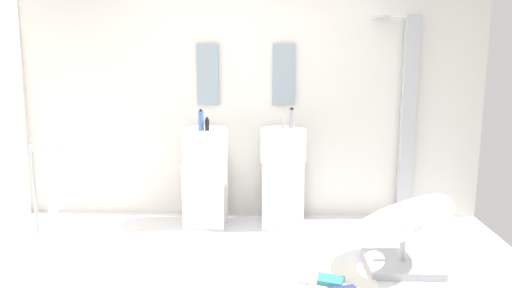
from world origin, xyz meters
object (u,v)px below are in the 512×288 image
lounge_chair (404,225)px  soap_bottle_blue (201,120)px  magazine_teal (330,280)px  soap_bottle_grey (292,118)px  coffee_mug (312,276)px  soap_bottle_black (207,125)px  shower_column (407,115)px  pedestal_sink_left (205,174)px  pedestal_sink_right (283,175)px  towel_rack (52,183)px

lounge_chair → soap_bottle_blue: (-1.72, 0.85, 0.71)m
magazine_teal → soap_bottle_grey: size_ratio=1.02×
coffee_mug → soap_bottle_black: 1.76m
shower_column → pedestal_sink_left: bearing=-173.0°
pedestal_sink_right → towel_rack: bearing=-156.4°
pedestal_sink_left → magazine_teal: size_ratio=5.33×
pedestal_sink_right → soap_bottle_grey: bearing=45.3°
towel_rack → soap_bottle_blue: size_ratio=4.78×
towel_rack → coffee_mug: bearing=-12.0°
pedestal_sink_right → magazine_teal: bearing=-75.3°
coffee_mug → soap_bottle_blue: size_ratio=0.54×
shower_column → coffee_mug: (-1.03, -1.53, -1.02)m
lounge_chair → soap_bottle_grey: size_ratio=5.39×
towel_rack → magazine_teal: (2.25, -0.43, -0.60)m
lounge_chair → shower_column: bearing=76.1°
coffee_mug → soap_bottle_blue: bearing=130.1°
lounge_chair → coffee_mug: lounge_chair is taller
shower_column → magazine_teal: 2.06m
soap_bottle_black → pedestal_sink_right: bearing=10.8°
soap_bottle_grey → soap_bottle_blue: bearing=-166.9°
soap_bottle_black → soap_bottle_grey: bearing=15.3°
coffee_mug → soap_bottle_black: (-0.93, 1.15, 0.96)m
soap_bottle_black → soap_bottle_grey: 0.83m
towel_rack → soap_bottle_black: (1.20, 0.70, 0.40)m
shower_column → lounge_chair: 1.44m
pedestal_sink_left → soap_bottle_grey: bearing=5.5°
pedestal_sink_right → coffee_mug: (0.21, -1.29, -0.44)m
pedestal_sink_left → soap_bottle_black: 0.54m
magazine_teal → soap_bottle_grey: bearing=120.2°
lounge_chair → soap_bottle_black: (-1.66, 0.83, 0.67)m
pedestal_sink_right → coffee_mug: bearing=-80.9°
pedestal_sink_right → towel_rack: (-1.92, -0.84, 0.12)m
magazine_teal → towel_rack: bearing=-171.3°
lounge_chair → magazine_teal: lounge_chair is taller
soap_bottle_blue → pedestal_sink_left: bearing=83.7°
coffee_mug → soap_bottle_grey: bearing=95.2°
soap_bottle_grey → soap_bottle_blue: 0.89m
pedestal_sink_right → coffee_mug: 1.38m
magazine_teal → soap_bottle_blue: size_ratio=1.01×
shower_column → lounge_chair: size_ratio=1.94×
lounge_chair → soap_bottle_blue: bearing=153.8°
pedestal_sink_right → soap_bottle_black: size_ratio=8.45×
coffee_mug → pedestal_sink_left: bearing=127.1°
pedestal_sink_left → soap_bottle_blue: soap_bottle_blue is taller
pedestal_sink_right → magazine_teal: pedestal_sink_right is taller
pedestal_sink_left → soap_bottle_grey: (0.85, 0.08, 0.55)m
pedestal_sink_left → magazine_teal: bearing=-49.1°
pedestal_sink_left → coffee_mug: size_ratio=10.03×
pedestal_sink_right → shower_column: shower_column is taller
shower_column → soap_bottle_black: shower_column is taller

